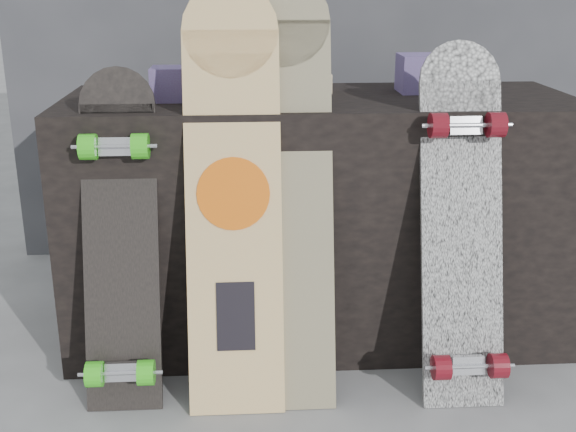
{
  "coord_description": "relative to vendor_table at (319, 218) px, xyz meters",
  "views": [
    {
      "loc": [
        -0.24,
        -1.75,
        1.16
      ],
      "look_at": [
        -0.12,
        0.2,
        0.51
      ],
      "focal_mm": 45.0,
      "sensor_mm": 36.0,
      "label": 1
    }
  ],
  "objects": [
    {
      "name": "ground",
      "position": [
        0.0,
        -0.5,
        -0.4
      ],
      "size": [
        60.0,
        60.0,
        0.0
      ],
      "primitive_type": "plane",
      "color": "slate",
      "rests_on": "ground"
    },
    {
      "name": "merch_box_small",
      "position": [
        0.33,
        0.08,
        0.46
      ],
      "size": [
        0.14,
        0.14,
        0.12
      ],
      "primitive_type": "cube",
      "color": "#573771",
      "rests_on": "vendor_table"
    },
    {
      "name": "longboard_cascadia",
      "position": [
        0.37,
        -0.37,
        0.11
      ],
      "size": [
        0.23,
        0.36,
        0.99
      ],
      "rotation": [
        -0.29,
        0.0,
        0.0
      ],
      "color": "silver",
      "rests_on": "ground"
    },
    {
      "name": "merch_box_purple",
      "position": [
        -0.43,
        -0.04,
        0.45
      ],
      "size": [
        0.18,
        0.12,
        0.1
      ],
      "primitive_type": "cube",
      "color": "#573771",
      "rests_on": "vendor_table"
    },
    {
      "name": "longboard_geisha",
      "position": [
        -0.27,
        -0.34,
        0.21
      ],
      "size": [
        0.26,
        0.34,
        1.15
      ],
      "rotation": [
        -0.27,
        0.0,
        0.0
      ],
      "color": "#CDBF8A",
      "rests_on": "ground"
    },
    {
      "name": "merch_box_flat",
      "position": [
        -0.07,
        0.1,
        0.43
      ],
      "size": [
        0.22,
        0.1,
        0.06
      ],
      "primitive_type": "cube",
      "color": "#D1B78C",
      "rests_on": "vendor_table"
    },
    {
      "name": "skateboard_dark",
      "position": [
        -0.59,
        -0.35,
        0.08
      ],
      "size": [
        0.21,
        0.33,
        0.93
      ],
      "rotation": [
        -0.28,
        0.0,
        0.0
      ],
      "color": "black",
      "rests_on": "ground"
    },
    {
      "name": "longboard_celtic",
      "position": [
        -0.13,
        -0.31,
        0.22
      ],
      "size": [
        0.26,
        0.36,
        1.17
      ],
      "rotation": [
        -0.29,
        0.0,
        0.0
      ],
      "color": "#C8BB88",
      "rests_on": "ground"
    },
    {
      "name": "vendor_table",
      "position": [
        0.0,
        0.0,
        0.0
      ],
      "size": [
        1.6,
        0.6,
        0.8
      ],
      "primitive_type": "cube",
      "color": "black",
      "rests_on": "ground"
    }
  ]
}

